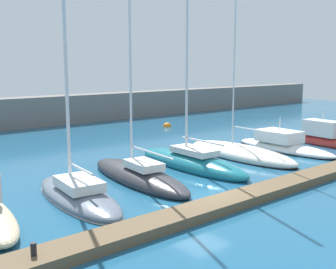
{
  "coord_description": "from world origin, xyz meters",
  "views": [
    {
      "loc": [
        -14.87,
        -14.9,
        6.64
      ],
      "look_at": [
        3.35,
        6.44,
        2.05
      ],
      "focal_mm": 45.98,
      "sensor_mm": 36.0,
      "label": 1
    }
  ],
  "objects_px": {
    "sailboat_slate_fourth": "(78,193)",
    "motorboat_white_eighth": "(283,145)",
    "sailboat_charcoal_fifth": "(138,175)",
    "motorboat_red_ninth": "(323,138)",
    "dock_bollard": "(34,249)",
    "mooring_buoy_orange": "(167,127)",
    "sailboat_ivory_seventh": "(240,153)",
    "sailboat_teal_sixth": "(191,161)"
  },
  "relations": [
    {
      "from": "sailboat_slate_fourth",
      "to": "motorboat_white_eighth",
      "type": "relative_size",
      "value": 1.44
    },
    {
      "from": "sailboat_slate_fourth",
      "to": "sailboat_charcoal_fifth",
      "type": "height_order",
      "value": "sailboat_charcoal_fifth"
    },
    {
      "from": "motorboat_red_ninth",
      "to": "dock_bollard",
      "type": "relative_size",
      "value": 15.93
    },
    {
      "from": "motorboat_white_eighth",
      "to": "sailboat_slate_fourth",
      "type": "bearing_deg",
      "value": 96.87
    },
    {
      "from": "mooring_buoy_orange",
      "to": "sailboat_ivory_seventh",
      "type": "bearing_deg",
      "value": -111.34
    },
    {
      "from": "sailboat_slate_fourth",
      "to": "dock_bollard",
      "type": "height_order",
      "value": "sailboat_slate_fourth"
    },
    {
      "from": "sailboat_ivory_seventh",
      "to": "motorboat_red_ninth",
      "type": "distance_m",
      "value": 9.2
    },
    {
      "from": "sailboat_charcoal_fifth",
      "to": "sailboat_ivory_seventh",
      "type": "height_order",
      "value": "sailboat_ivory_seventh"
    },
    {
      "from": "sailboat_charcoal_fifth",
      "to": "sailboat_teal_sixth",
      "type": "height_order",
      "value": "sailboat_teal_sixth"
    },
    {
      "from": "mooring_buoy_orange",
      "to": "dock_bollard",
      "type": "bearing_deg",
      "value": -138.04
    },
    {
      "from": "mooring_buoy_orange",
      "to": "dock_bollard",
      "type": "relative_size",
      "value": 2.04
    },
    {
      "from": "sailboat_teal_sixth",
      "to": "motorboat_red_ninth",
      "type": "distance_m",
      "value": 14.06
    },
    {
      "from": "sailboat_ivory_seventh",
      "to": "motorboat_red_ninth",
      "type": "xyz_separation_m",
      "value": [
        9.1,
        -1.35,
        0.3
      ]
    },
    {
      "from": "motorboat_white_eighth",
      "to": "mooring_buoy_orange",
      "type": "xyz_separation_m",
      "value": [
        1.34,
        15.62,
        -0.38
      ]
    },
    {
      "from": "sailboat_charcoal_fifth",
      "to": "mooring_buoy_orange",
      "type": "distance_m",
      "value": 21.77
    },
    {
      "from": "sailboat_teal_sixth",
      "to": "dock_bollard",
      "type": "xyz_separation_m",
      "value": [
        -13.66,
        -6.9,
        0.27
      ]
    },
    {
      "from": "sailboat_teal_sixth",
      "to": "motorboat_white_eighth",
      "type": "relative_size",
      "value": 1.89
    },
    {
      "from": "sailboat_teal_sixth",
      "to": "dock_bollard",
      "type": "relative_size",
      "value": 39.62
    },
    {
      "from": "sailboat_ivory_seventh",
      "to": "motorboat_white_eighth",
      "type": "height_order",
      "value": "sailboat_ivory_seventh"
    },
    {
      "from": "sailboat_teal_sixth",
      "to": "sailboat_ivory_seventh",
      "type": "xyz_separation_m",
      "value": [
        4.9,
        -0.0,
        -0.12
      ]
    },
    {
      "from": "dock_bollard",
      "to": "sailboat_ivory_seventh",
      "type": "bearing_deg",
      "value": 20.41
    },
    {
      "from": "sailboat_charcoal_fifth",
      "to": "sailboat_ivory_seventh",
      "type": "distance_m",
      "value": 9.46
    },
    {
      "from": "motorboat_white_eighth",
      "to": "mooring_buoy_orange",
      "type": "height_order",
      "value": "motorboat_white_eighth"
    },
    {
      "from": "sailboat_teal_sixth",
      "to": "mooring_buoy_orange",
      "type": "height_order",
      "value": "sailboat_teal_sixth"
    },
    {
      "from": "motorboat_red_ninth",
      "to": "dock_bollard",
      "type": "bearing_deg",
      "value": 107.38
    },
    {
      "from": "motorboat_white_eighth",
      "to": "dock_bollard",
      "type": "xyz_separation_m",
      "value": [
        -23.1,
        -6.36,
        0.28
      ]
    },
    {
      "from": "motorboat_red_ninth",
      "to": "mooring_buoy_orange",
      "type": "bearing_deg",
      "value": 17.07
    },
    {
      "from": "dock_bollard",
      "to": "sailboat_teal_sixth",
      "type": "bearing_deg",
      "value": 26.81
    },
    {
      "from": "sailboat_slate_fourth",
      "to": "mooring_buoy_orange",
      "type": "bearing_deg",
      "value": -43.62
    },
    {
      "from": "sailboat_slate_fourth",
      "to": "sailboat_charcoal_fifth",
      "type": "xyz_separation_m",
      "value": [
        4.45,
        0.98,
        -0.02
      ]
    },
    {
      "from": "dock_bollard",
      "to": "mooring_buoy_orange",
      "type": "bearing_deg",
      "value": 41.96
    },
    {
      "from": "sailboat_charcoal_fifth",
      "to": "dock_bollard",
      "type": "relative_size",
      "value": 35.8
    },
    {
      "from": "sailboat_charcoal_fifth",
      "to": "mooring_buoy_orange",
      "type": "relative_size",
      "value": 17.51
    },
    {
      "from": "sailboat_teal_sixth",
      "to": "dock_bollard",
      "type": "distance_m",
      "value": 15.31
    },
    {
      "from": "dock_bollard",
      "to": "sailboat_charcoal_fifth",
      "type": "bearing_deg",
      "value": 35.67
    },
    {
      "from": "sailboat_teal_sixth",
      "to": "sailboat_charcoal_fifth",
      "type": "bearing_deg",
      "value": 97.58
    },
    {
      "from": "motorboat_white_eighth",
      "to": "mooring_buoy_orange",
      "type": "bearing_deg",
      "value": -0.54
    },
    {
      "from": "motorboat_white_eighth",
      "to": "dock_bollard",
      "type": "height_order",
      "value": "motorboat_white_eighth"
    },
    {
      "from": "dock_bollard",
      "to": "motorboat_white_eighth",
      "type": "bearing_deg",
      "value": 15.39
    },
    {
      "from": "sailboat_ivory_seventh",
      "to": "dock_bollard",
      "type": "bearing_deg",
      "value": 114.15
    },
    {
      "from": "mooring_buoy_orange",
      "to": "sailboat_charcoal_fifth",
      "type": "bearing_deg",
      "value": -134.81
    },
    {
      "from": "sailboat_charcoal_fifth",
      "to": "motorboat_red_ninth",
      "type": "height_order",
      "value": "sailboat_charcoal_fifth"
    }
  ]
}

